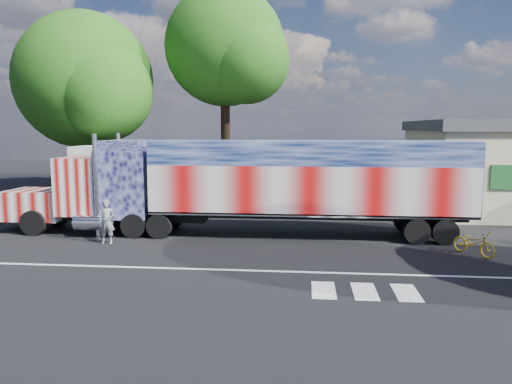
# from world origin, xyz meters

# --- Properties ---
(ground) EXTENTS (100.00, 100.00, 0.00)m
(ground) POSITION_xyz_m (0.00, 0.00, 0.00)
(ground) COLOR black
(lane_markings) EXTENTS (30.00, 2.67, 0.01)m
(lane_markings) POSITION_xyz_m (1.71, -3.77, 0.01)
(lane_markings) COLOR silver
(lane_markings) RESTS_ON ground
(semi_truck) EXTENTS (21.28, 3.36, 4.54)m
(semi_truck) POSITION_xyz_m (-0.23, 2.72, 2.33)
(semi_truck) COLOR black
(semi_truck) RESTS_ON ground
(coach_bus) EXTENTS (12.46, 2.90, 3.63)m
(coach_bus) POSITION_xyz_m (-6.09, 11.35, 1.88)
(coach_bus) COLOR silver
(coach_bus) RESTS_ON ground
(woman) EXTENTS (0.71, 0.51, 1.84)m
(woman) POSITION_xyz_m (-5.96, 0.36, 0.92)
(woman) COLOR slate
(woman) RESTS_ON ground
(bicycle) EXTENTS (1.56, 1.85, 0.95)m
(bicycle) POSITION_xyz_m (8.58, -0.11, 0.48)
(bicycle) COLOR gold
(bicycle) RESTS_ON ground
(tree_n_mid) EXTENTS (9.37, 8.92, 15.28)m
(tree_n_mid) POSITION_xyz_m (-3.77, 18.63, 10.75)
(tree_n_mid) COLOR black
(tree_n_mid) RESTS_ON ground
(tree_nw_a) EXTENTS (10.52, 10.02, 13.25)m
(tree_nw_a) POSITION_xyz_m (-13.97, 16.81, 8.19)
(tree_nw_a) COLOR black
(tree_nw_a) RESTS_ON ground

